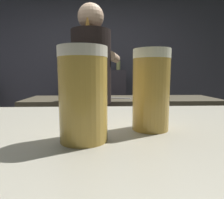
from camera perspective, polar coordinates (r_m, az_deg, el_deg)
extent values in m
cube|color=#484754|center=(3.65, -4.78, 10.09)|extent=(5.20, 0.10, 2.70)
cube|color=#4B4434|center=(2.29, 2.86, -10.84)|extent=(2.10, 0.60, 0.90)
cube|color=#38333D|center=(3.41, -4.47, -2.00)|extent=(0.98, 0.36, 1.24)
cube|color=#352636|center=(1.86, -5.70, -15.01)|extent=(0.28, 0.20, 0.92)
cylinder|color=black|center=(1.73, -6.02, 9.29)|extent=(0.34, 0.34, 0.62)
sphere|color=#DAB18D|center=(1.79, -6.21, 22.79)|extent=(0.22, 0.22, 0.22)
cone|color=#B27A33|center=(1.65, -7.05, 15.49)|extent=(0.18, 0.18, 0.49)
cylinder|color=#DAB18D|center=(1.94, -9.72, 11.84)|extent=(0.14, 0.33, 0.08)
cylinder|color=#DAB18D|center=(1.85, 0.48, 12.16)|extent=(0.14, 0.33, 0.08)
cube|color=brown|center=(2.38, 12.96, 3.20)|extent=(0.10, 0.08, 0.20)
cylinder|color=black|center=(2.37, 12.39, 6.43)|extent=(0.02, 0.02, 0.07)
cylinder|color=black|center=(2.37, 13.04, 6.34)|extent=(0.02, 0.02, 0.06)
cylinder|color=black|center=(2.38, 13.70, 6.42)|extent=(0.02, 0.02, 0.07)
cylinder|color=silver|center=(2.30, -4.89, 1.34)|extent=(0.18, 0.18, 0.05)
cube|color=silver|center=(2.15, 2.25, 0.39)|extent=(0.24, 0.10, 0.01)
cylinder|color=gold|center=(0.39, 11.23, 1.38)|extent=(0.07, 0.07, 0.14)
cylinder|color=white|center=(0.39, 11.52, 12.87)|extent=(0.07, 0.07, 0.02)
cylinder|color=gold|center=(0.32, -8.32, -0.14)|extent=(0.08, 0.08, 0.13)
cylinder|color=white|center=(0.32, -8.57, 13.48)|extent=(0.08, 0.08, 0.02)
cylinder|color=#D6D278|center=(3.38, 1.85, 9.85)|extent=(0.07, 0.07, 0.16)
cylinder|color=#D6D278|center=(3.39, 1.85, 11.70)|extent=(0.03, 0.03, 0.06)
cylinder|color=#333333|center=(3.39, 1.86, 12.33)|extent=(0.04, 0.04, 0.01)
cylinder|color=black|center=(3.44, -2.69, 9.47)|extent=(0.06, 0.06, 0.12)
cylinder|color=black|center=(3.44, -2.70, 10.83)|extent=(0.03, 0.03, 0.05)
cylinder|color=red|center=(3.44, -2.70, 11.31)|extent=(0.03, 0.03, 0.01)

